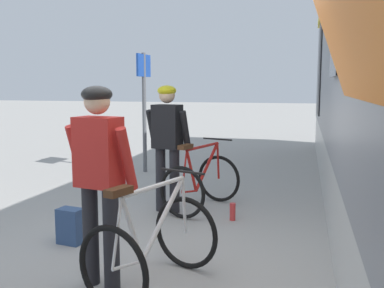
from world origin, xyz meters
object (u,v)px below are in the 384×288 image
Objects in this scene: backpack_on_platform at (71,226)px; water_bottle_near_the_bikes at (233,212)px; bicycle_near_red at (201,182)px; cyclist_near_in_dark at (167,137)px; platform_sign_post at (144,92)px; bicycle_far_white at (153,244)px; cyclist_far_in_red at (99,169)px.

backpack_on_platform is 2.08m from water_bottle_near_the_bikes.
bicycle_near_red is at bearing 142.56° from water_bottle_near_the_bikes.
platform_sign_post is (-1.31, 2.62, 0.57)m from cyclist_near_in_dark.
water_bottle_near_the_bikes is at bearing -11.06° from cyclist_near_in_dark.
platform_sign_post reaches higher than water_bottle_near_the_bikes.
bicycle_near_red is 5.35× the size of water_bottle_near_the_bikes.
water_bottle_near_the_bikes is at bearing 47.29° from backpack_on_platform.
backpack_on_platform is at bearing 147.02° from bicycle_far_white.
platform_sign_post is at bearing 111.15° from bicycle_far_white.
platform_sign_post is (-1.90, 4.92, 1.22)m from bicycle_far_white.
backpack_on_platform is 1.73× the size of water_bottle_near_the_bikes.
cyclist_near_in_dark is at bearing 168.94° from water_bottle_near_the_bikes.
bicycle_far_white is at bearing 6.97° from cyclist_far_in_red.
water_bottle_near_the_bikes is at bearing -51.08° from platform_sign_post.
cyclist_far_in_red is 0.73× the size of platform_sign_post.
cyclist_far_in_red is at bearing -86.79° from cyclist_near_in_dark.
platform_sign_post reaches higher than backpack_on_platform.
backpack_on_platform is 4.39m from platform_sign_post.
bicycle_far_white is 2.16m from water_bottle_near_the_bikes.
bicycle_near_red is 0.51× the size of platform_sign_post.
water_bottle_near_the_bikes is 3.91m from platform_sign_post.
cyclist_far_in_red is 2.66m from bicycle_near_red.
cyclist_near_in_dark is 2.46m from bicycle_far_white.
cyclist_near_in_dark is 4.40× the size of backpack_on_platform.
cyclist_near_in_dark is at bearing -63.35° from platform_sign_post.
platform_sign_post is (-2.26, 2.80, 1.51)m from water_bottle_near_the_bikes.
platform_sign_post is (-1.45, 4.97, 0.57)m from cyclist_far_in_red.
backpack_on_platform is (-1.26, 0.82, -0.20)m from bicycle_far_white.
bicycle_near_red is at bearing 83.27° from cyclist_far_in_red.
water_bottle_near_the_bikes is 0.10× the size of platform_sign_post.
bicycle_near_red is at bearing 65.46° from backpack_on_platform.
bicycle_far_white reaches higher than water_bottle_near_the_bikes.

